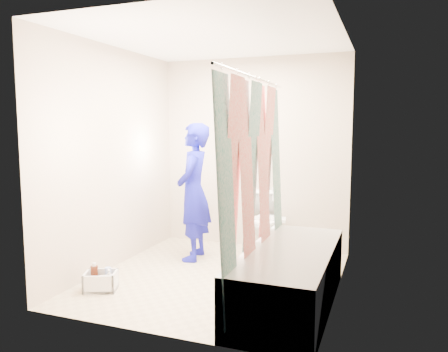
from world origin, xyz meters
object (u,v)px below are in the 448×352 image
at_px(bathtub, 290,275).
at_px(cleaning_caddy, 102,282).
at_px(plumber, 194,192).
at_px(toilet, 267,222).

relative_size(bathtub, cleaning_caddy, 4.87).
bearing_deg(plumber, toilet, 117.55).
height_order(toilet, plumber, plumber).
bearing_deg(plumber, bathtub, 44.64).
bearing_deg(bathtub, cleaning_caddy, -171.01).
distance_m(bathtub, plumber, 1.71).
bearing_deg(cleaning_caddy, toilet, 35.29).
height_order(bathtub, toilet, toilet).
height_order(toilet, cleaning_caddy, toilet).
bearing_deg(plumber, cleaning_caddy, -28.56).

